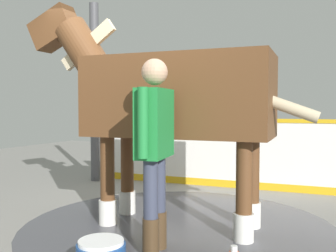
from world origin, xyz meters
The scene contains 6 objects.
ground_plane centered at (0.00, 0.00, -0.01)m, with size 16.00×16.00×0.02m, color gray.
wet_patch centered at (0.39, 0.09, 0.00)m, with size 3.48×3.48×0.00m, color #4C4C54.
barrier_wall centered at (0.17, 2.32, 0.53)m, with size 4.50×0.53×1.14m.
roof_post_near centered at (-2.08, 1.79, 1.58)m, with size 0.16×0.16×3.15m, color #4C4C51.
horse centered at (0.26, 0.07, 1.42)m, with size 3.42×1.07×2.57m.
handler centered at (0.53, -0.72, 1.03)m, with size 0.31×0.69×1.76m.
Camera 1 is at (2.20, -3.75, 1.33)m, focal length 41.25 mm.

